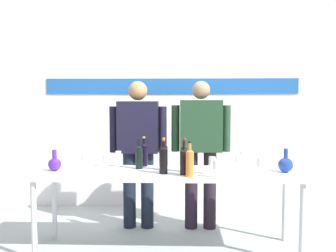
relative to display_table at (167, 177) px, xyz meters
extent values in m
plane|color=#9DA5A2|center=(0.00, 0.00, -0.70)|extent=(10.00, 10.00, 0.00)
cube|color=white|center=(0.00, 1.46, 0.80)|extent=(4.70, 0.10, 3.00)
cube|color=#1E559F|center=(0.00, 1.40, 0.91)|extent=(3.29, 0.01, 0.20)
cube|color=silver|center=(0.00, 0.00, 0.04)|extent=(2.47, 0.63, 0.04)
cylinder|color=silver|center=(-1.18, -0.27, -0.34)|extent=(0.05, 0.05, 0.72)
cylinder|color=silver|center=(1.18, -0.27, -0.34)|extent=(0.05, 0.05, 0.72)
cylinder|color=silver|center=(-1.18, 0.27, -0.34)|extent=(0.05, 0.05, 0.72)
cylinder|color=silver|center=(1.18, 0.27, -0.34)|extent=(0.05, 0.05, 0.72)
sphere|color=#492195|center=(-1.07, -0.01, 0.12)|extent=(0.12, 0.12, 0.12)
cylinder|color=#492195|center=(-1.07, -0.01, 0.22)|extent=(0.04, 0.04, 0.09)
sphere|color=navy|center=(1.10, -0.01, 0.13)|extent=(0.14, 0.14, 0.14)
cylinder|color=navy|center=(1.10, -0.01, 0.23)|extent=(0.04, 0.04, 0.10)
cylinder|color=black|center=(-0.45, 0.61, -0.28)|extent=(0.14, 0.14, 0.85)
cylinder|color=black|center=(-0.25, 0.61, -0.28)|extent=(0.14, 0.14, 0.85)
cube|color=black|center=(-0.35, 0.61, 0.43)|extent=(0.44, 0.22, 0.56)
cylinder|color=black|center=(-0.62, 0.61, 0.40)|extent=(0.09, 0.09, 0.51)
cylinder|color=black|center=(-0.07, 0.61, 0.40)|extent=(0.09, 0.09, 0.51)
sphere|color=#9F7248|center=(-0.35, 0.61, 0.83)|extent=(0.21, 0.21, 0.21)
cylinder|color=black|center=(0.24, 0.61, -0.27)|extent=(0.14, 0.14, 0.86)
cylinder|color=black|center=(0.45, 0.61, -0.27)|extent=(0.14, 0.14, 0.86)
cube|color=#1E3A23|center=(0.35, 0.61, 0.44)|extent=(0.46, 0.22, 0.56)
cylinder|color=#1E3A23|center=(0.07, 0.61, 0.42)|extent=(0.09, 0.09, 0.51)
cylinder|color=#1E3A23|center=(0.63, 0.61, 0.42)|extent=(0.09, 0.09, 0.51)
sphere|color=#8F7155|center=(0.35, 0.61, 0.84)|extent=(0.20, 0.20, 0.20)
cylinder|color=black|center=(0.15, -0.16, 0.16)|extent=(0.07, 0.07, 0.21)
cone|color=black|center=(0.15, -0.16, 0.28)|extent=(0.07, 0.07, 0.03)
cylinder|color=black|center=(0.15, -0.16, 0.31)|extent=(0.02, 0.02, 0.09)
cylinder|color=black|center=(0.15, -0.16, 0.36)|extent=(0.03, 0.03, 0.02)
cylinder|color=#1B2D1F|center=(0.16, -0.03, 0.18)|extent=(0.07, 0.07, 0.24)
cone|color=#1B2D1F|center=(0.16, -0.03, 0.31)|extent=(0.07, 0.07, 0.03)
cylinder|color=#1B2D1F|center=(0.16, -0.03, 0.33)|extent=(0.02, 0.02, 0.07)
cylinder|color=#B02224|center=(0.16, -0.03, 0.37)|extent=(0.03, 0.03, 0.02)
cylinder|color=black|center=(-0.03, -0.12, 0.17)|extent=(0.08, 0.08, 0.23)
cone|color=black|center=(-0.03, -0.12, 0.30)|extent=(0.08, 0.08, 0.03)
cylinder|color=black|center=(-0.03, -0.12, 0.32)|extent=(0.02, 0.02, 0.07)
cylinder|color=red|center=(-0.03, -0.12, 0.37)|extent=(0.03, 0.03, 0.02)
cylinder|color=black|center=(-0.28, 0.11, 0.16)|extent=(0.07, 0.07, 0.21)
cone|color=black|center=(-0.28, 0.11, 0.28)|extent=(0.07, 0.07, 0.03)
cylinder|color=black|center=(-0.28, 0.11, 0.31)|extent=(0.03, 0.03, 0.08)
cylinder|color=black|center=(-0.28, 0.11, 0.36)|extent=(0.03, 0.03, 0.02)
cylinder|color=orange|center=(0.20, -0.25, 0.17)|extent=(0.07, 0.07, 0.22)
cone|color=orange|center=(0.20, -0.25, 0.29)|extent=(0.07, 0.07, 0.03)
cylinder|color=orange|center=(0.20, -0.25, 0.32)|extent=(0.03, 0.03, 0.08)
cylinder|color=black|center=(0.20, -0.25, 0.36)|extent=(0.03, 0.03, 0.02)
cylinder|color=black|center=(-0.04, 0.05, 0.17)|extent=(0.07, 0.07, 0.23)
cone|color=black|center=(-0.04, 0.05, 0.30)|extent=(0.07, 0.07, 0.03)
cylinder|color=black|center=(-0.04, 0.05, 0.32)|extent=(0.02, 0.02, 0.06)
cylinder|color=gold|center=(-0.04, 0.05, 0.36)|extent=(0.03, 0.03, 0.02)
cylinder|color=black|center=(-0.25, 0.26, 0.16)|extent=(0.07, 0.07, 0.21)
cone|color=black|center=(-0.25, 0.26, 0.28)|extent=(0.07, 0.07, 0.03)
cylinder|color=black|center=(-0.25, 0.26, 0.31)|extent=(0.02, 0.02, 0.08)
cylinder|color=gold|center=(-0.25, 0.26, 0.35)|extent=(0.03, 0.03, 0.02)
cylinder|color=white|center=(-0.50, 0.22, 0.06)|extent=(0.06, 0.06, 0.00)
cylinder|color=white|center=(-0.50, 0.22, 0.10)|extent=(0.01, 0.01, 0.08)
cylinder|color=white|center=(-0.50, 0.22, 0.18)|extent=(0.06, 0.06, 0.08)
cylinder|color=white|center=(-0.62, 0.19, 0.06)|extent=(0.05, 0.05, 0.00)
cylinder|color=white|center=(-0.62, 0.19, 0.10)|extent=(0.01, 0.01, 0.07)
cylinder|color=white|center=(-0.62, 0.19, 0.17)|extent=(0.07, 0.07, 0.07)
cylinder|color=white|center=(-0.59, 0.04, 0.06)|extent=(0.05, 0.05, 0.00)
cylinder|color=white|center=(-0.59, 0.04, 0.09)|extent=(0.01, 0.01, 0.06)
cylinder|color=white|center=(-0.59, 0.04, 0.16)|extent=(0.06, 0.06, 0.09)
cylinder|color=white|center=(-0.81, 0.13, 0.06)|extent=(0.06, 0.06, 0.00)
cylinder|color=white|center=(-0.81, 0.13, 0.09)|extent=(0.01, 0.01, 0.07)
cylinder|color=white|center=(-0.81, 0.13, 0.16)|extent=(0.07, 0.07, 0.07)
cylinder|color=white|center=(0.75, 0.23, 0.06)|extent=(0.05, 0.05, 0.00)
cylinder|color=white|center=(0.75, 0.23, 0.10)|extent=(0.01, 0.01, 0.07)
cylinder|color=white|center=(0.75, 0.23, 0.18)|extent=(0.06, 0.06, 0.08)
cylinder|color=white|center=(0.68, 0.10, 0.06)|extent=(0.05, 0.05, 0.00)
cylinder|color=white|center=(0.68, 0.10, 0.10)|extent=(0.01, 0.01, 0.07)
cylinder|color=white|center=(0.68, 0.10, 0.17)|extent=(0.06, 0.06, 0.08)
cylinder|color=white|center=(0.43, -0.26, 0.06)|extent=(0.06, 0.06, 0.00)
cylinder|color=white|center=(0.43, -0.26, 0.10)|extent=(0.01, 0.01, 0.07)
cylinder|color=white|center=(0.43, -0.26, 0.17)|extent=(0.06, 0.06, 0.08)
cylinder|color=white|center=(0.41, -0.14, 0.06)|extent=(0.06, 0.06, 0.00)
cylinder|color=white|center=(0.41, -0.14, 0.10)|extent=(0.01, 0.01, 0.08)
cylinder|color=white|center=(0.41, -0.14, 0.18)|extent=(0.06, 0.06, 0.08)
cylinder|color=white|center=(0.82, -0.19, 0.06)|extent=(0.06, 0.06, 0.00)
cylinder|color=white|center=(0.82, -0.19, 0.10)|extent=(0.01, 0.01, 0.08)
cylinder|color=white|center=(0.82, -0.19, 0.18)|extent=(0.07, 0.07, 0.08)
camera|label=1|loc=(0.12, -3.41, 0.73)|focal=39.29mm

